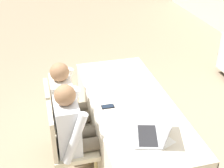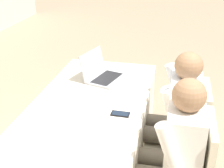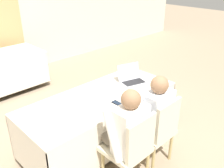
% 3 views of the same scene
% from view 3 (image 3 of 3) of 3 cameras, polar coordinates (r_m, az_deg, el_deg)
% --- Properties ---
extents(ground_plane, '(24.00, 24.00, 0.00)m').
position_cam_3_polar(ground_plane, '(3.54, -2.47, -13.24)').
color(ground_plane, gray).
extents(curtain_panel, '(0.73, 0.04, 2.65)m').
position_cam_3_polar(curtain_panel, '(5.70, -23.82, 14.48)').
color(curtain_panel, tan).
rests_on(curtain_panel, ground_plane).
extents(conference_table_near, '(2.06, 0.86, 0.72)m').
position_cam_3_polar(conference_table_near, '(3.22, -2.65, -5.48)').
color(conference_table_near, beige).
rests_on(conference_table_near, ground_plane).
extents(laptop, '(0.42, 0.38, 0.24)m').
position_cam_3_polar(laptop, '(3.51, 4.60, 1.09)').
color(laptop, '#99999E').
rests_on(laptop, conference_table_near).
extents(cell_phone, '(0.07, 0.13, 0.01)m').
position_cam_3_polar(cell_phone, '(2.99, 1.15, -4.38)').
color(cell_phone, black).
rests_on(cell_phone, conference_table_near).
extents(paper_beside_laptop, '(0.31, 0.35, 0.00)m').
position_cam_3_polar(paper_beside_laptop, '(3.58, 5.27, 0.80)').
color(paper_beside_laptop, white).
rests_on(paper_beside_laptop, conference_table_near).
extents(paper_centre_table, '(0.32, 0.36, 0.00)m').
position_cam_3_polar(paper_centre_table, '(2.94, -2.72, -5.03)').
color(paper_centre_table, white).
rests_on(paper_centre_table, conference_table_near).
extents(chair_near_left, '(0.44, 0.44, 0.90)m').
position_cam_3_polar(chair_near_left, '(2.70, 4.39, -14.21)').
color(chair_near_left, tan).
rests_on(chair_near_left, ground_plane).
extents(chair_near_right, '(0.44, 0.44, 0.90)m').
position_cam_3_polar(chair_near_right, '(2.99, 10.35, -10.10)').
color(chair_near_right, tan).
rests_on(chair_near_right, ground_plane).
extents(person_checkered_shirt, '(0.50, 0.52, 1.16)m').
position_cam_3_polar(person_checkered_shirt, '(2.66, 2.83, -10.56)').
color(person_checkered_shirt, '#665B4C').
rests_on(person_checkered_shirt, ground_plane).
extents(person_white_shirt, '(0.50, 0.52, 1.16)m').
position_cam_3_polar(person_white_shirt, '(2.95, 8.98, -6.78)').
color(person_white_shirt, '#665B4C').
rests_on(person_white_shirt, ground_plane).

